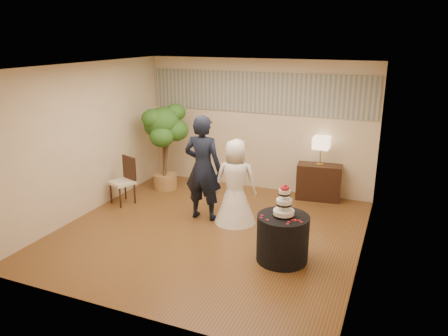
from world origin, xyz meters
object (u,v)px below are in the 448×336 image
at_px(wedding_cake, 284,200).
at_px(console, 319,182).
at_px(cake_table, 283,238).
at_px(ficus_tree, 164,147).
at_px(table_lamp, 321,151).
at_px(groom, 203,168).
at_px(side_chair, 122,181).
at_px(bride, 235,181).

distance_m(wedding_cake, console, 2.82).
bearing_deg(cake_table, ficus_tree, 146.77).
bearing_deg(wedding_cake, ficus_tree, 146.77).
bearing_deg(table_lamp, console, 0.00).
distance_m(groom, table_lamp, 2.52).
xyz_separation_m(wedding_cake, table_lamp, (0.01, 2.76, 0.07)).
distance_m(table_lamp, side_chair, 4.03).
height_order(bride, console, bride).
bearing_deg(groom, wedding_cake, 149.98).
relative_size(groom, side_chair, 2.04).
bearing_deg(console, table_lamp, 0.00).
relative_size(wedding_cake, table_lamp, 0.86).
relative_size(bride, side_chair, 1.63).
height_order(bride, ficus_tree, ficus_tree).
bearing_deg(table_lamp, groom, -134.80).
bearing_deg(table_lamp, bride, -124.25).
height_order(cake_table, console, console).
xyz_separation_m(cake_table, ficus_tree, (-3.24, 2.12, 0.59)).
xyz_separation_m(bride, side_chair, (-2.41, -0.04, -0.30)).
relative_size(wedding_cake, side_chair, 0.53).
bearing_deg(groom, cake_table, 149.98).
bearing_deg(cake_table, console, 89.86).
bearing_deg(side_chair, wedding_cake, 6.28).
distance_m(bride, console, 2.12).
relative_size(cake_table, side_chair, 0.82).
bearing_deg(cake_table, bride, 138.18).
bearing_deg(ficus_tree, console, 11.07).
height_order(groom, bride, groom).
xyz_separation_m(bride, table_lamp, (1.17, 1.72, 0.26)).
xyz_separation_m(bride, console, (1.17, 1.72, -0.40)).
xyz_separation_m(table_lamp, side_chair, (-3.58, -1.76, -0.56)).
bearing_deg(groom, console, -135.98).
distance_m(bride, ficus_tree, 2.35).
bearing_deg(ficus_tree, side_chair, -106.36).
height_order(cake_table, wedding_cake, wedding_cake).
bearing_deg(side_chair, console, 48.10).
xyz_separation_m(ficus_tree, side_chair, (-0.33, -1.12, -0.48)).
relative_size(groom, table_lamp, 3.34).
height_order(wedding_cake, ficus_tree, ficus_tree).
bearing_deg(ficus_tree, groom, -37.97).
height_order(groom, table_lamp, groom).
relative_size(groom, ficus_tree, 1.02).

